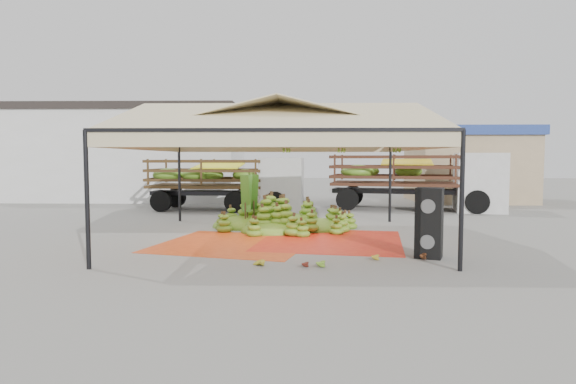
{
  "coord_description": "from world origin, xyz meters",
  "views": [
    {
      "loc": [
        0.56,
        -14.19,
        2.4
      ],
      "look_at": [
        0.2,
        1.5,
        1.3
      ],
      "focal_mm": 30.0,
      "sensor_mm": 36.0,
      "label": 1
    }
  ],
  "objects_px": {
    "banana_heap": "(283,213)",
    "speaker_stack": "(429,223)",
    "vendor": "(254,197)",
    "truck_left": "(233,178)",
    "truck_right": "(422,175)"
  },
  "relations": [
    {
      "from": "vendor",
      "to": "truck_right",
      "type": "distance_m",
      "value": 8.24
    },
    {
      "from": "vendor",
      "to": "banana_heap",
      "type": "bearing_deg",
      "value": 137.65
    },
    {
      "from": "banana_heap",
      "to": "speaker_stack",
      "type": "distance_m",
      "value": 6.12
    },
    {
      "from": "banana_heap",
      "to": "truck_left",
      "type": "bearing_deg",
      "value": 113.15
    },
    {
      "from": "speaker_stack",
      "to": "vendor",
      "type": "height_order",
      "value": "speaker_stack"
    },
    {
      "from": "banana_heap",
      "to": "vendor",
      "type": "bearing_deg",
      "value": 112.79
    },
    {
      "from": "speaker_stack",
      "to": "truck_left",
      "type": "relative_size",
      "value": 0.24
    },
    {
      "from": "banana_heap",
      "to": "truck_right",
      "type": "xyz_separation_m",
      "value": [
        6.32,
        6.12,
        1.1
      ]
    },
    {
      "from": "speaker_stack",
      "to": "truck_left",
      "type": "distance_m",
      "value": 12.4
    },
    {
      "from": "speaker_stack",
      "to": "truck_left",
      "type": "bearing_deg",
      "value": 142.45
    },
    {
      "from": "vendor",
      "to": "truck_left",
      "type": "relative_size",
      "value": 0.23
    },
    {
      "from": "truck_right",
      "to": "vendor",
      "type": "bearing_deg",
      "value": -145.48
    },
    {
      "from": "banana_heap",
      "to": "truck_left",
      "type": "xyz_separation_m",
      "value": [
        -2.5,
        5.86,
        0.97
      ]
    },
    {
      "from": "banana_heap",
      "to": "speaker_stack",
      "type": "bearing_deg",
      "value": -52.67
    },
    {
      "from": "banana_heap",
      "to": "speaker_stack",
      "type": "relative_size",
      "value": 2.92
    }
  ]
}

